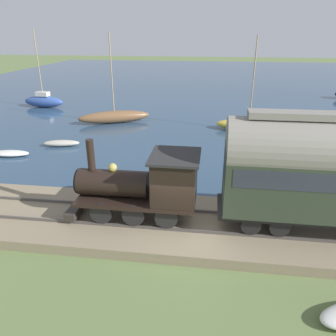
{
  "coord_description": "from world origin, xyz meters",
  "views": [
    {
      "loc": [
        -10.98,
        -0.93,
        7.78
      ],
      "look_at": [
        3.69,
        1.04,
        1.55
      ],
      "focal_mm": 35.0,
      "sensor_mm": 36.0,
      "label": 1
    }
  ],
  "objects": [
    {
      "name": "rowboat_mid_harbor",
      "position": [
        10.36,
        9.75,
        0.23
      ],
      "size": [
        1.22,
        2.69,
        0.45
      ],
      "rotation": [
        0.0,
        0.0,
        0.19
      ],
      "color": "#B7B2A3",
      "rests_on": "harbor_water"
    },
    {
      "name": "sailboat_blue",
      "position": [
        22.62,
        17.29,
        0.7
      ],
      "size": [
        1.6,
        4.5,
        7.92
      ],
      "rotation": [
        0.0,
        0.0,
        -0.05
      ],
      "color": "#335199",
      "rests_on": "harbor_water"
    },
    {
      "name": "ground_plane",
      "position": [
        0.0,
        0.0,
        0.0
      ],
      "size": [
        200.0,
        200.0,
        0.0
      ],
      "primitive_type": "plane",
      "color": "#607542"
    },
    {
      "name": "rail_embankment",
      "position": [
        0.77,
        0.0,
        0.21
      ],
      "size": [
        4.69,
        56.0,
        0.54
      ],
      "color": "#84755B",
      "rests_on": "ground"
    },
    {
      "name": "sailboat_yellow",
      "position": [
        16.29,
        -4.11,
        0.48
      ],
      "size": [
        2.41,
        5.63,
        7.46
      ],
      "rotation": [
        0.0,
        0.0,
        -0.12
      ],
      "color": "gold",
      "rests_on": "harbor_water"
    },
    {
      "name": "rowboat_near_shore",
      "position": [
        8.01,
        12.35,
        0.18
      ],
      "size": [
        1.23,
        2.68,
        0.34
      ],
      "rotation": [
        0.0,
        0.0,
        0.1
      ],
      "color": "silver",
      "rests_on": "harbor_water"
    },
    {
      "name": "steam_locomotive",
      "position": [
        0.77,
        1.48,
        2.09
      ],
      "size": [
        2.19,
        5.42,
        3.28
      ],
      "color": "black",
      "rests_on": "rail_embankment"
    },
    {
      "name": "sailboat_brown",
      "position": [
        17.22,
        7.76,
        0.58
      ],
      "size": [
        3.75,
        6.41,
        7.66
      ],
      "rotation": [
        0.0,
        0.0,
        0.41
      ],
      "color": "brown",
      "rests_on": "harbor_water"
    },
    {
      "name": "rowboat_off_pier",
      "position": [
        7.5,
        -5.52,
        0.26
      ],
      "size": [
        1.56,
        2.78,
        0.5
      ],
      "rotation": [
        0.0,
        0.0,
        -0.31
      ],
      "color": "silver",
      "rests_on": "harbor_water"
    },
    {
      "name": "harbor_water",
      "position": [
        43.41,
        0.0,
        0.0
      ],
      "size": [
        80.0,
        80.0,
        0.01
      ],
      "color": "#2D4760",
      "rests_on": "ground"
    }
  ]
}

